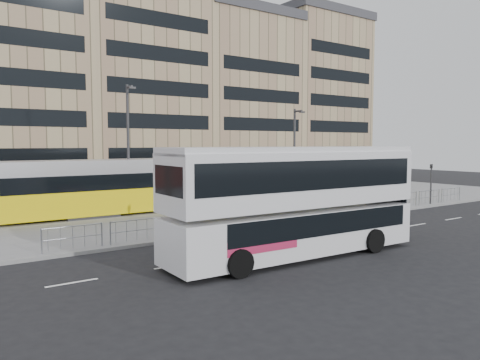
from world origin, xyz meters
TOP-DOWN VIEW (x-y plane):
  - ground at (0.00, 0.00)m, footprint 120.00×120.00m
  - plaza at (0.00, 12.00)m, footprint 64.00×24.00m
  - kerb at (0.00, 0.05)m, footprint 64.00×0.25m
  - building_row at (1.55, 34.27)m, footprint 70.40×18.40m
  - pedestrian_barrier at (2.00, 0.50)m, footprint 32.07×0.07m
  - road_markings at (1.00, -4.00)m, footprint 62.00×0.12m
  - double_decker_bus at (-5.11, -5.65)m, footprint 11.82×3.31m
  - tram at (0.75, 9.68)m, footprint 30.81×3.16m
  - station_sign at (13.58, 3.46)m, footprint 1.91×0.28m
  - ad_panel at (2.80, 0.40)m, footprint 0.81×0.23m
  - pedestrian at (-6.46, 1.93)m, footprint 0.52×0.68m
  - traffic_light_west at (-5.24, 1.90)m, footprint 0.22×0.25m
  - traffic_light_east at (14.48, 0.50)m, footprint 0.17×0.20m
  - lamp_post_west at (-6.22, 10.00)m, footprint 0.45×1.04m
  - lamp_post_east at (6.65, 7.49)m, footprint 0.45×1.04m

SIDE VIEW (x-z plane):
  - ground at x=0.00m, z-range 0.00..0.00m
  - road_markings at x=1.00m, z-range 0.00..0.01m
  - kerb at x=0.00m, z-range -0.01..0.16m
  - plaza at x=0.00m, z-range 0.00..0.15m
  - pedestrian at x=-6.46m, z-range 0.15..1.81m
  - pedestrian_barrier at x=2.00m, z-range 0.43..1.53m
  - ad_panel at x=2.80m, z-range 0.28..1.81m
  - station_sign at x=13.58m, z-range 0.57..2.77m
  - tram at x=0.75m, z-range 0.16..3.78m
  - traffic_light_west at x=-5.24m, z-range 0.57..3.67m
  - traffic_light_east at x=14.48m, z-range 0.57..3.67m
  - double_decker_bus at x=-5.11m, z-range 0.19..4.89m
  - lamp_post_east at x=6.65m, z-range 0.52..7.94m
  - lamp_post_west at x=-6.22m, z-range 0.53..9.18m
  - building_row at x=1.55m, z-range -2.69..28.51m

